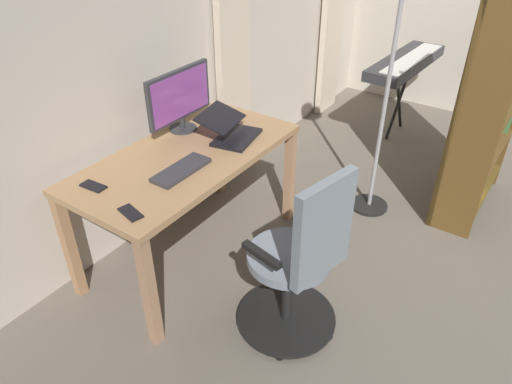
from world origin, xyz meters
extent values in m
cube|color=beige|center=(0.00, -2.72, 1.43)|extent=(5.41, 0.10, 2.86)
cube|color=beige|center=(-0.31, -2.61, 1.25)|extent=(0.35, 0.06, 2.50)
cube|color=tan|center=(0.70, -2.21, 0.73)|extent=(1.46, 0.72, 0.04)
cube|color=tan|center=(0.01, -1.89, 0.36)|extent=(0.06, 0.06, 0.71)
cube|color=tan|center=(1.39, -1.89, 0.36)|extent=(0.06, 0.06, 0.71)
cube|color=tan|center=(0.01, -2.53, 0.36)|extent=(0.06, 0.06, 0.71)
cube|color=#AF7F56|center=(1.39, -2.53, 0.36)|extent=(0.06, 0.06, 0.71)
cylinder|color=black|center=(0.88, -1.37, 0.04)|extent=(0.56, 0.56, 0.02)
sphere|color=black|center=(0.63, -1.32, 0.03)|extent=(0.05, 0.05, 0.05)
sphere|color=black|center=(0.75, -1.59, 0.03)|extent=(0.05, 0.05, 0.05)
sphere|color=black|center=(1.05, -1.56, 0.03)|extent=(0.05, 0.05, 0.05)
sphere|color=black|center=(1.11, -1.27, 0.03)|extent=(0.05, 0.05, 0.05)
sphere|color=black|center=(0.85, -1.11, 0.03)|extent=(0.05, 0.05, 0.05)
cylinder|color=black|center=(0.88, -1.37, 0.25)|extent=(0.06, 0.06, 0.42)
cylinder|color=gray|center=(0.88, -1.37, 0.49)|extent=(0.52, 0.52, 0.05)
cube|color=gray|center=(0.92, -1.18, 0.78)|extent=(0.38, 0.13, 0.53)
cube|color=black|center=(1.07, -1.41, 0.62)|extent=(0.09, 0.24, 0.03)
cube|color=black|center=(0.68, -1.33, 0.62)|extent=(0.09, 0.24, 0.03)
cylinder|color=#333338|center=(0.46, -2.45, 0.76)|extent=(0.18, 0.18, 0.01)
cylinder|color=#333338|center=(0.46, -2.45, 0.80)|extent=(0.04, 0.04, 0.07)
cube|color=#333338|center=(0.46, -2.45, 0.99)|extent=(0.54, 0.03, 0.32)
cube|color=purple|center=(0.46, -2.44, 0.99)|extent=(0.50, 0.01, 0.28)
cube|color=#333338|center=(0.87, -2.09, 0.76)|extent=(0.37, 0.14, 0.02)
cube|color=black|center=(0.37, -2.08, 0.76)|extent=(0.36, 0.28, 0.02)
cube|color=black|center=(0.39, -2.19, 0.87)|extent=(0.35, 0.27, 0.08)
ellipsoid|color=#B7BCC1|center=(0.10, -2.37, 0.77)|extent=(0.06, 0.10, 0.04)
cube|color=black|center=(1.30, -2.03, 0.76)|extent=(0.10, 0.16, 0.01)
cube|color=black|center=(1.25, -2.37, 0.76)|extent=(0.08, 0.15, 0.01)
cube|color=brown|center=(-1.37, -0.86, 0.81)|extent=(0.04, 0.30, 1.62)
cube|color=brown|center=(-0.50, -0.86, 0.81)|extent=(0.04, 0.30, 1.62)
cube|color=brown|center=(-0.93, -0.99, 0.81)|extent=(0.90, 0.04, 1.62)
cube|color=brown|center=(-0.93, -0.86, 0.16)|extent=(0.83, 0.30, 0.04)
cube|color=brown|center=(-0.93, -0.86, 0.49)|extent=(0.83, 0.30, 0.04)
cube|color=brown|center=(-0.93, -0.86, 0.81)|extent=(0.83, 0.30, 0.04)
cube|color=brown|center=(-0.93, -0.86, 1.13)|extent=(0.83, 0.30, 0.04)
cube|color=gold|center=(-0.78, -0.86, 0.27)|extent=(0.07, 0.25, 0.18)
cube|color=#368D48|center=(-0.89, -0.86, 0.59)|extent=(0.05, 0.22, 0.17)
cube|color=purple|center=(-0.86, -0.86, 0.92)|extent=(0.05, 0.21, 0.18)
cube|color=red|center=(-0.64, -0.86, 1.24)|extent=(0.07, 0.20, 0.19)
cube|color=teal|center=(-0.91, -0.86, 0.26)|extent=(0.05, 0.22, 0.15)
cube|color=#4B8B4B|center=(-1.28, -0.86, 0.60)|extent=(0.04, 0.25, 0.20)
cube|color=teal|center=(-0.91, -0.86, 0.91)|extent=(0.06, 0.23, 0.17)
cube|color=#D93E42|center=(-0.96, -0.86, 1.25)|extent=(0.07, 0.22, 0.20)
cube|color=orange|center=(-0.88, -0.86, 0.30)|extent=(0.05, 0.23, 0.24)
cylinder|color=black|center=(-1.80, -1.76, 0.33)|extent=(0.38, 0.04, 0.67)
cylinder|color=black|center=(-1.80, -1.76, 0.33)|extent=(0.38, 0.04, 0.67)
cube|color=#333338|center=(-1.80, -1.76, 0.71)|extent=(1.16, 0.37, 0.09)
cube|color=white|center=(-1.80, -1.70, 0.76)|extent=(1.06, 0.22, 0.01)
cylinder|color=black|center=(-0.46, -1.44, 0.01)|extent=(0.28, 0.28, 0.02)
cylinder|color=#A5A5A8|center=(-0.46, -1.44, 0.83)|extent=(0.03, 0.03, 1.65)
camera|label=1|loc=(2.51, -0.46, 2.13)|focal=33.40mm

